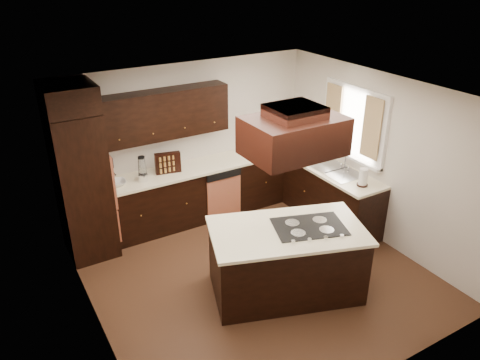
{
  "coord_description": "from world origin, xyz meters",
  "views": [
    {
      "loc": [
        -2.83,
        -4.38,
        3.93
      ],
      "look_at": [
        0.1,
        0.6,
        1.15
      ],
      "focal_mm": 35.0,
      "sensor_mm": 36.0,
      "label": 1
    }
  ],
  "objects_px": {
    "oven_column": "(83,186)",
    "island": "(286,262)",
    "range_hood": "(294,136)",
    "spice_rack": "(168,163)"
  },
  "relations": [
    {
      "from": "island",
      "to": "oven_column",
      "type": "bearing_deg",
      "value": 150.24
    },
    {
      "from": "island",
      "to": "spice_rack",
      "type": "bearing_deg",
      "value": 123.97
    },
    {
      "from": "spice_rack",
      "to": "oven_column",
      "type": "bearing_deg",
      "value": -163.44
    },
    {
      "from": "spice_rack",
      "to": "range_hood",
      "type": "bearing_deg",
      "value": -63.98
    },
    {
      "from": "range_hood",
      "to": "spice_rack",
      "type": "bearing_deg",
      "value": 103.63
    },
    {
      "from": "oven_column",
      "to": "island",
      "type": "relative_size",
      "value": 1.16
    },
    {
      "from": "island",
      "to": "range_hood",
      "type": "xyz_separation_m",
      "value": [
        -0.04,
        -0.07,
        1.72
      ]
    },
    {
      "from": "island",
      "to": "spice_rack",
      "type": "xyz_separation_m",
      "value": [
        -0.61,
        2.28,
        0.64
      ]
    },
    {
      "from": "island",
      "to": "spice_rack",
      "type": "height_order",
      "value": "spice_rack"
    },
    {
      "from": "range_hood",
      "to": "island",
      "type": "bearing_deg",
      "value": 61.32
    }
  ]
}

